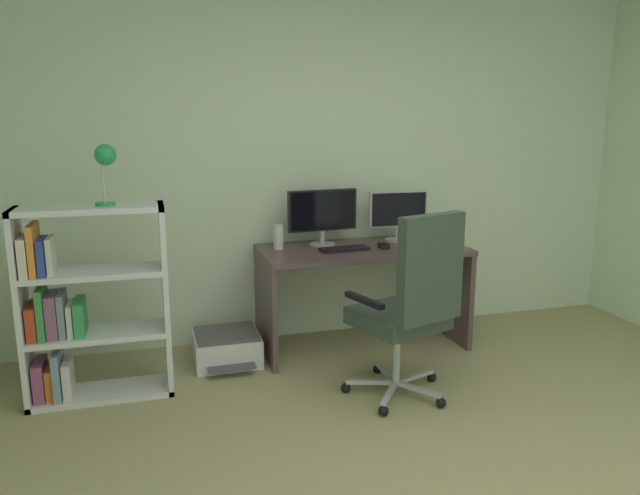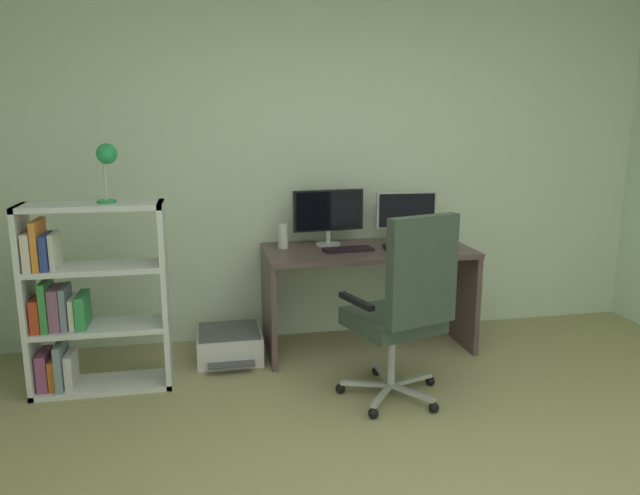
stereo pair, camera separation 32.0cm
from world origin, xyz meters
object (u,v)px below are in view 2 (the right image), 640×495
object	(u,v)px
desktop_speaker	(283,236)
printer	(229,345)
bookshelf	(81,303)
office_chair	(404,304)
monitor_main	(328,213)
monitor_secondary	(406,213)
desk	(367,275)
desk_lamp	(107,159)
computer_mouse	(389,247)
keyboard	(348,249)

from	to	relation	value
desktop_speaker	printer	world-z (taller)	desktop_speaker
desktop_speaker	bookshelf	world-z (taller)	bookshelf
office_chair	monitor_main	bearing A→B (deg)	101.34
monitor_main	office_chair	world-z (taller)	monitor_main
monitor_secondary	printer	world-z (taller)	monitor_secondary
desk	printer	bearing A→B (deg)	-177.44
monitor_main	desk_lamp	distance (m)	1.55
monitor_main	bookshelf	distance (m)	1.73
desk_lamp	desktop_speaker	bearing A→B (deg)	22.45
bookshelf	computer_mouse	bearing A→B (deg)	7.51
bookshelf	monitor_main	bearing A→B (deg)	16.95
keyboard	office_chair	world-z (taller)	office_chair
monitor_main	printer	world-z (taller)	monitor_main
monitor_secondary	bookshelf	world-z (taller)	bookshelf
desk_lamp	computer_mouse	bearing A→B (deg)	8.35
monitor_secondary	desktop_speaker	bearing A→B (deg)	-177.02
monitor_secondary	computer_mouse	world-z (taller)	monitor_secondary
monitor_secondary	keyboard	xyz separation A→B (m)	(-0.49, -0.21, -0.21)
computer_mouse	desk	bearing A→B (deg)	155.39
monitor_secondary	bookshelf	distance (m)	2.28
monitor_main	computer_mouse	bearing A→B (deg)	-30.99
desk	bookshelf	size ratio (longest dim) A/B	1.26
office_chair	bookshelf	size ratio (longest dim) A/B	0.98
monitor_secondary	desktop_speaker	xyz separation A→B (m)	(-0.91, -0.05, -0.13)
monitor_main	computer_mouse	distance (m)	0.49
monitor_main	desktop_speaker	world-z (taller)	monitor_main
office_chair	computer_mouse	bearing A→B (deg)	78.58
computer_mouse	printer	world-z (taller)	computer_mouse
bookshelf	printer	xyz separation A→B (m)	(0.87, 0.29, -0.44)
desk	monitor_secondary	xyz separation A→B (m)	(0.33, 0.16, 0.41)
desk	desk_lamp	xyz separation A→B (m)	(-1.65, -0.33, 0.85)
monitor_secondary	desk_lamp	bearing A→B (deg)	-166.14
desk	office_chair	bearing A→B (deg)	-92.34
desktop_speaker	printer	xyz separation A→B (m)	(-0.40, -0.15, -0.71)
office_chair	desktop_speaker	bearing A→B (deg)	118.39
office_chair	desk	bearing A→B (deg)	87.66
computer_mouse	printer	size ratio (longest dim) A/B	0.21
monitor_secondary	computer_mouse	xyz separation A→B (m)	(-0.20, -0.23, -0.20)
desk	computer_mouse	distance (m)	0.26
desk	keyboard	bearing A→B (deg)	-159.76
office_chair	desk_lamp	distance (m)	1.89
monitor_main	bookshelf	world-z (taller)	bookshelf
keyboard	printer	distance (m)	1.04
desktop_speaker	desk_lamp	size ratio (longest dim) A/B	0.50
desktop_speaker	computer_mouse	bearing A→B (deg)	-14.19
computer_mouse	printer	xyz separation A→B (m)	(-1.11, 0.03, -0.64)
monitor_secondary	keyboard	distance (m)	0.57
monitor_main	keyboard	size ratio (longest dim) A/B	1.51
keyboard	office_chair	xyz separation A→B (m)	(0.12, -0.84, -0.14)
desk	computer_mouse	size ratio (longest dim) A/B	14.40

